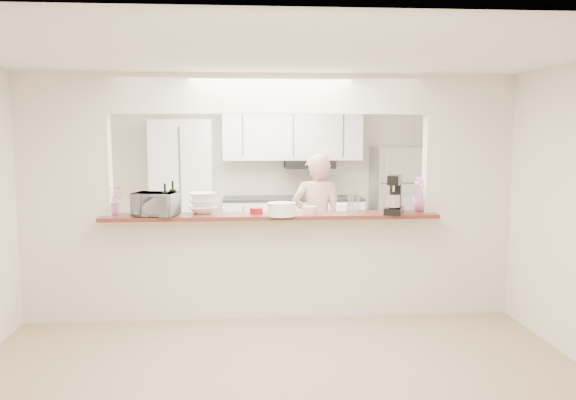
{
  "coord_description": "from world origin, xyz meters",
  "views": [
    {
      "loc": [
        -0.24,
        -5.7,
        1.91
      ],
      "look_at": [
        0.2,
        0.3,
        1.19
      ],
      "focal_mm": 35.0,
      "sensor_mm": 36.0,
      "label": 1
    }
  ],
  "objects": [
    {
      "name": "floor",
      "position": [
        0.0,
        0.0,
        0.0
      ],
      "size": [
        6.0,
        6.0,
        0.0
      ],
      "primitive_type": "plane",
      "color": "tan",
      "rests_on": "ground"
    },
    {
      "name": "plate_stack_b",
      "position": [
        0.1,
        -0.19,
        1.14
      ],
      "size": [
        0.28,
        0.28,
        0.1
      ],
      "color": "white",
      "rests_on": "bar_counter"
    },
    {
      "name": "serving_bowls",
      "position": [
        -0.7,
        0.05,
        1.19
      ],
      "size": [
        0.34,
        0.34,
        0.21
      ],
      "primitive_type": "imported",
      "rotation": [
        0.0,
        0.0,
        0.2
      ],
      "color": "white",
      "rests_on": "bar_counter"
    },
    {
      "name": "person",
      "position": [
        0.6,
        0.97,
        0.83
      ],
      "size": [
        0.62,
        0.42,
        1.65
      ],
      "primitive_type": "imported",
      "rotation": [
        0.0,
        0.0,
        3.1
      ],
      "color": "tan",
      "rests_on": "floor"
    },
    {
      "name": "tan_bowl",
      "position": [
        0.4,
        -0.03,
        1.13
      ],
      "size": [
        0.15,
        0.15,
        0.07
      ],
      "primitive_type": "cylinder",
      "color": "#C9AE8E",
      "rests_on": "bar_counter"
    },
    {
      "name": "kitchen_cabinets",
      "position": [
        -0.19,
        2.72,
        0.97
      ],
      "size": [
        3.15,
        0.62,
        2.25
      ],
      "color": "white",
      "rests_on": "floor"
    },
    {
      "name": "stand_mixer",
      "position": [
        1.26,
        -0.14,
        1.27
      ],
      "size": [
        0.26,
        0.31,
        0.4
      ],
      "color": "black",
      "rests_on": "bar_counter"
    },
    {
      "name": "utensil_caddy",
      "position": [
        0.8,
        0.05,
        1.19
      ],
      "size": [
        0.29,
        0.22,
        0.25
      ],
      "color": "silver",
      "rests_on": "bar_counter"
    },
    {
      "name": "tile_overlay",
      "position": [
        0.0,
        1.55,
        0.01
      ],
      "size": [
        5.0,
        2.9,
        0.01
      ],
      "primitive_type": "cube",
      "color": "silver",
      "rests_on": "floor"
    },
    {
      "name": "bar_counter",
      "position": [
        0.0,
        -0.0,
        0.58
      ],
      "size": [
        3.4,
        0.38,
        1.09
      ],
      "color": "silver",
      "rests_on": "floor"
    },
    {
      "name": "red_bowl",
      "position": [
        -0.15,
        -0.03,
        1.12
      ],
      "size": [
        0.13,
        0.13,
        0.06
      ],
      "primitive_type": "cylinder",
      "color": "maroon",
      "rests_on": "bar_counter"
    },
    {
      "name": "refrigerator",
      "position": [
        2.05,
        2.65,
        0.85
      ],
      "size": [
        0.75,
        0.7,
        1.7
      ],
      "primitive_type": "cube",
      "color": "#A6A6AB",
      "rests_on": "floor"
    },
    {
      "name": "flower_right",
      "position": [
        1.6,
        0.05,
        1.27
      ],
      "size": [
        0.24,
        0.24,
        0.37
      ],
      "primitive_type": "imported",
      "rotation": [
        0.0,
        0.0,
        -0.18
      ],
      "color": "#B662B1",
      "rests_on": "bar_counter"
    },
    {
      "name": "flower_left",
      "position": [
        -1.6,
        0.05,
        1.24
      ],
      "size": [
        0.29,
        0.26,
        0.3
      ],
      "primitive_type": "imported",
      "rotation": [
        0.0,
        0.0,
        -0.1
      ],
      "color": "#D06EB1",
      "rests_on": "bar_counter"
    },
    {
      "name": "toaster_oven",
      "position": [
        -1.15,
        -0.1,
        1.21
      ],
      "size": [
        0.47,
        0.37,
        0.23
      ],
      "primitive_type": "imported",
      "rotation": [
        0.0,
        0.0,
        -0.22
      ],
      "color": "#A1A1A6",
      "rests_on": "bar_counter"
    },
    {
      "name": "wine_bottle_a",
      "position": [
        -1.05,
        -0.13,
        1.22
      ],
      "size": [
        0.07,
        0.07,
        0.33
      ],
      "color": "black",
      "rests_on": "bar_counter"
    },
    {
      "name": "plate_stack_a",
      "position": [
        0.1,
        -0.19,
        1.16
      ],
      "size": [
        0.29,
        0.29,
        0.13
      ],
      "color": "white",
      "rests_on": "bar_counter"
    },
    {
      "name": "wine_bottle_b",
      "position": [
        -1.0,
        0.07,
        1.22
      ],
      "size": [
        0.07,
        0.07,
        0.33
      ],
      "color": "black",
      "rests_on": "bar_counter"
    },
    {
      "name": "partition",
      "position": [
        0.0,
        0.0,
        1.48
      ],
      "size": [
        5.0,
        0.15,
        2.5
      ],
      "color": "silver",
      "rests_on": "floor"
    }
  ]
}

